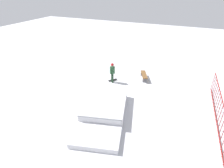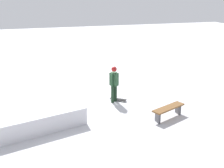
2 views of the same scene
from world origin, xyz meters
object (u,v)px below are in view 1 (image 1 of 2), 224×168
Objects in this scene: skater at (112,71)px; skateboard at (113,80)px; skate_ramp at (104,110)px; park_bench at (144,75)px.

skater is 2.31× the size of skateboard.
park_bench is at bearing 155.00° from skate_ramp.
park_bench is at bearing -2.59° from skater.
park_bench is (-1.61, 2.32, -0.65)m from skater.
skate_ramp is at bearing -110.87° from skater.
skate_ramp reaches higher than park_bench.
skater reaches higher than park_bench.
skater is 2.90m from park_bench.
skateboard is 0.46× the size of park_bench.
skate_ramp is at bearing -10.35° from park_bench.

